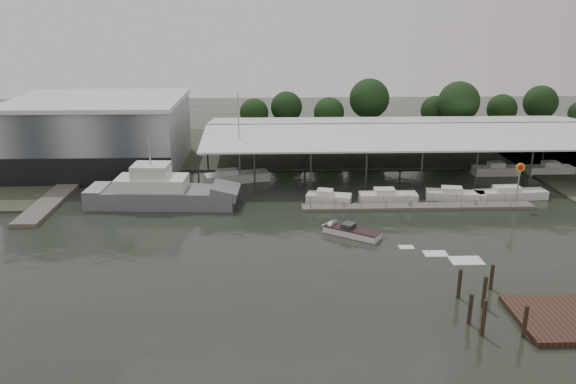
{
  "coord_description": "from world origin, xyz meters",
  "views": [
    {
      "loc": [
        -2.86,
        -53.22,
        22.9
      ],
      "look_at": [
        -0.69,
        9.22,
        2.5
      ],
      "focal_mm": 35.0,
      "sensor_mm": 36.0,
      "label": 1
    }
  ],
  "objects_px": {
    "shell_fuel_sign": "(519,176)",
    "white_sailboat": "(236,177)",
    "speedboat_underway": "(347,231)",
    "grey_trawler": "(162,193)"
  },
  "relations": [
    {
      "from": "shell_fuel_sign",
      "to": "grey_trawler",
      "type": "bearing_deg",
      "value": 176.99
    },
    {
      "from": "grey_trawler",
      "to": "white_sailboat",
      "type": "xyz_separation_m",
      "value": [
        8.4,
        9.66,
        -0.93
      ]
    },
    {
      "from": "shell_fuel_sign",
      "to": "grey_trawler",
      "type": "height_order",
      "value": "grey_trawler"
    },
    {
      "from": "grey_trawler",
      "to": "white_sailboat",
      "type": "height_order",
      "value": "white_sailboat"
    },
    {
      "from": "shell_fuel_sign",
      "to": "white_sailboat",
      "type": "height_order",
      "value": "white_sailboat"
    },
    {
      "from": "shell_fuel_sign",
      "to": "white_sailboat",
      "type": "xyz_separation_m",
      "value": [
        -34.52,
        11.91,
        -3.28
      ]
    },
    {
      "from": "grey_trawler",
      "to": "speedboat_underway",
      "type": "distance_m",
      "value": 23.65
    },
    {
      "from": "shell_fuel_sign",
      "to": "speedboat_underway",
      "type": "distance_m",
      "value": 23.23
    },
    {
      "from": "speedboat_underway",
      "to": "white_sailboat",
      "type": "bearing_deg",
      "value": -22.88
    },
    {
      "from": "white_sailboat",
      "to": "speedboat_underway",
      "type": "xyz_separation_m",
      "value": [
        12.95,
        -19.76,
        -0.26
      ]
    }
  ]
}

